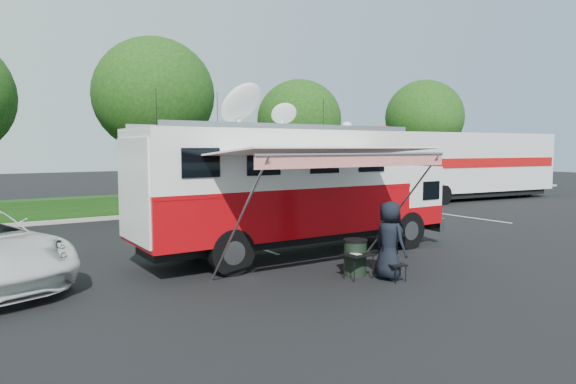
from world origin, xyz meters
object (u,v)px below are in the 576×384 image
command_truck (295,187)px  folding_table (359,256)px  trash_bin (355,257)px  semi_trailer (462,165)px

command_truck → folding_table: command_truck is taller
trash_bin → command_truck: bearing=87.9°
folding_table → semi_trailer: semi_trailer is taller
folding_table → semi_trailer: size_ratio=0.06×
semi_trailer → trash_bin: bearing=-148.8°
folding_table → command_truck: bearing=85.2°
command_truck → trash_bin: (-0.11, -2.96, -1.61)m
semi_trailer → folding_table: bearing=-148.3°
command_truck → folding_table: size_ratio=13.29×
trash_bin → semi_trailer: bearing=31.2°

